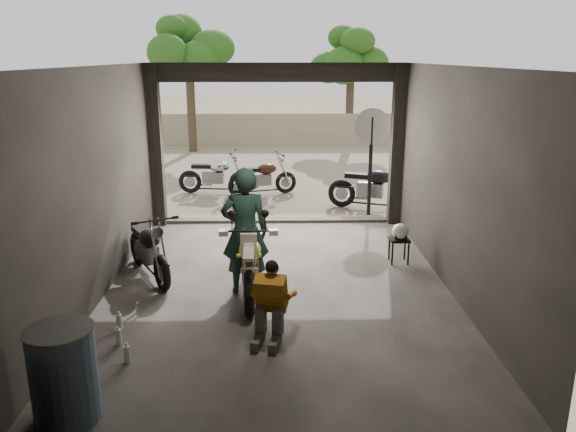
{
  "coord_description": "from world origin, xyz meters",
  "views": [
    {
      "loc": [
        -0.02,
        -7.63,
        3.34
      ],
      "look_at": [
        0.16,
        0.6,
        0.97
      ],
      "focal_mm": 35.0,
      "sensor_mm": 36.0,
      "label": 1
    }
  ],
  "objects_px": {
    "outside_bike_b": "(262,175)",
    "mechanic": "(269,306)",
    "left_bike": "(148,245)",
    "sign_post": "(371,144)",
    "rider": "(245,231)",
    "main_bike": "(250,257)",
    "outside_bike_a": "(215,172)",
    "helmet": "(400,231)",
    "outside_bike_c": "(373,184)",
    "stool": "(399,242)",
    "oil_drum": "(64,376)"
  },
  "relations": [
    {
      "from": "outside_bike_c",
      "to": "sign_post",
      "type": "distance_m",
      "value": 1.05
    },
    {
      "from": "sign_post",
      "to": "outside_bike_c",
      "type": "bearing_deg",
      "value": 84.94
    },
    {
      "from": "outside_bike_b",
      "to": "oil_drum",
      "type": "bearing_deg",
      "value": 152.03
    },
    {
      "from": "mechanic",
      "to": "main_bike",
      "type": "bearing_deg",
      "value": 114.66
    },
    {
      "from": "outside_bike_b",
      "to": "sign_post",
      "type": "height_order",
      "value": "sign_post"
    },
    {
      "from": "main_bike",
      "to": "outside_bike_b",
      "type": "xyz_separation_m",
      "value": [
        0.04,
        6.05,
        -0.07
      ]
    },
    {
      "from": "outside_bike_b",
      "to": "outside_bike_c",
      "type": "height_order",
      "value": "outside_bike_c"
    },
    {
      "from": "stool",
      "to": "oil_drum",
      "type": "relative_size",
      "value": 0.47
    },
    {
      "from": "mechanic",
      "to": "sign_post",
      "type": "distance_m",
      "value": 6.05
    },
    {
      "from": "outside_bike_c",
      "to": "outside_bike_a",
      "type": "bearing_deg",
      "value": 86.09
    },
    {
      "from": "rider",
      "to": "sign_post",
      "type": "relative_size",
      "value": 0.81
    },
    {
      "from": "outside_bike_c",
      "to": "helmet",
      "type": "bearing_deg",
      "value": -162.52
    },
    {
      "from": "main_bike",
      "to": "outside_bike_a",
      "type": "xyz_separation_m",
      "value": [
        -1.14,
        6.23,
        -0.04
      ]
    },
    {
      "from": "outside_bike_a",
      "to": "sign_post",
      "type": "distance_m",
      "value": 4.18
    },
    {
      "from": "mechanic",
      "to": "left_bike",
      "type": "bearing_deg",
      "value": 144.74
    },
    {
      "from": "outside_bike_a",
      "to": "sign_post",
      "type": "height_order",
      "value": "sign_post"
    },
    {
      "from": "left_bike",
      "to": "outside_bike_b",
      "type": "relative_size",
      "value": 1.03
    },
    {
      "from": "main_bike",
      "to": "sign_post",
      "type": "xyz_separation_m",
      "value": [
        2.38,
        4.21,
        0.95
      ]
    },
    {
      "from": "left_bike",
      "to": "helmet",
      "type": "xyz_separation_m",
      "value": [
        3.99,
        0.46,
        0.04
      ]
    },
    {
      "from": "helmet",
      "to": "sign_post",
      "type": "height_order",
      "value": "sign_post"
    },
    {
      "from": "outside_bike_b",
      "to": "mechanic",
      "type": "xyz_separation_m",
      "value": [
        0.24,
        -7.41,
        -0.03
      ]
    },
    {
      "from": "outside_bike_a",
      "to": "helmet",
      "type": "distance_m",
      "value": 6.14
    },
    {
      "from": "main_bike",
      "to": "outside_bike_a",
      "type": "distance_m",
      "value": 6.33
    },
    {
      "from": "left_bike",
      "to": "mechanic",
      "type": "distance_m",
      "value": 2.83
    },
    {
      "from": "stool",
      "to": "sign_post",
      "type": "distance_m",
      "value": 3.19
    },
    {
      "from": "outside_bike_a",
      "to": "outside_bike_b",
      "type": "relative_size",
      "value": 1.06
    },
    {
      "from": "oil_drum",
      "to": "outside_bike_b",
      "type": "bearing_deg",
      "value": 79.5
    },
    {
      "from": "stool",
      "to": "sign_post",
      "type": "xyz_separation_m",
      "value": [
        -0.02,
        2.96,
        1.17
      ]
    },
    {
      "from": "outside_bike_b",
      "to": "mechanic",
      "type": "distance_m",
      "value": 7.41
    },
    {
      "from": "left_bike",
      "to": "rider",
      "type": "xyz_separation_m",
      "value": [
        1.53,
        -0.61,
        0.4
      ]
    },
    {
      "from": "main_bike",
      "to": "outside_bike_c",
      "type": "xyz_separation_m",
      "value": [
        2.52,
        4.64,
        0.01
      ]
    },
    {
      "from": "outside_bike_a",
      "to": "mechanic",
      "type": "xyz_separation_m",
      "value": [
        1.42,
        -7.59,
        -0.07
      ]
    },
    {
      "from": "outside_bike_c",
      "to": "helmet",
      "type": "distance_m",
      "value": 3.43
    },
    {
      "from": "outside_bike_c",
      "to": "stool",
      "type": "bearing_deg",
      "value": -162.45
    },
    {
      "from": "outside_bike_a",
      "to": "mechanic",
      "type": "distance_m",
      "value": 7.73
    },
    {
      "from": "outside_bike_b",
      "to": "stool",
      "type": "height_order",
      "value": "outside_bike_b"
    },
    {
      "from": "left_bike",
      "to": "outside_bike_a",
      "type": "relative_size",
      "value": 0.97
    },
    {
      "from": "rider",
      "to": "sign_post",
      "type": "xyz_separation_m",
      "value": [
        2.45,
        4.07,
        0.61
      ]
    },
    {
      "from": "left_bike",
      "to": "stool",
      "type": "height_order",
      "value": "left_bike"
    },
    {
      "from": "stool",
      "to": "mechanic",
      "type": "bearing_deg",
      "value": -128.95
    },
    {
      "from": "left_bike",
      "to": "outside_bike_c",
      "type": "xyz_separation_m",
      "value": [
        4.12,
        3.89,
        0.07
      ]
    },
    {
      "from": "left_bike",
      "to": "rider",
      "type": "height_order",
      "value": "rider"
    },
    {
      "from": "helmet",
      "to": "mechanic",
      "type": "bearing_deg",
      "value": -143.36
    },
    {
      "from": "outside_bike_c",
      "to": "rider",
      "type": "height_order",
      "value": "rider"
    },
    {
      "from": "outside_bike_b",
      "to": "sign_post",
      "type": "relative_size",
      "value": 0.66
    },
    {
      "from": "rider",
      "to": "oil_drum",
      "type": "distance_m",
      "value": 3.38
    },
    {
      "from": "rider",
      "to": "outside_bike_b",
      "type": "bearing_deg",
      "value": -96.46
    },
    {
      "from": "rider",
      "to": "mechanic",
      "type": "xyz_separation_m",
      "value": [
        0.35,
        -1.51,
        -0.45
      ]
    },
    {
      "from": "outside_bike_c",
      "to": "helmet",
      "type": "xyz_separation_m",
      "value": [
        -0.13,
        -3.43,
        -0.02
      ]
    },
    {
      "from": "rider",
      "to": "mechanic",
      "type": "height_order",
      "value": "rider"
    }
  ]
}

